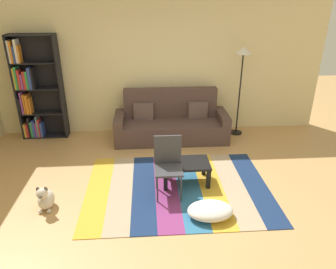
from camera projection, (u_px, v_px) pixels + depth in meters
ground_plane at (168, 195)px, 4.72m from camera, size 14.00×14.00×0.00m
back_wall at (160, 68)px, 6.48m from camera, size 6.80×0.10×2.70m
rug at (178, 188)px, 4.88m from camera, size 2.80×2.05×0.01m
couch at (171, 123)px, 6.44m from camera, size 2.26×0.80×1.00m
bookshelf at (34, 91)px, 6.26m from camera, size 0.90×0.28×2.08m
coffee_table at (186, 166)px, 4.93m from camera, size 0.74×0.48×0.35m
pouf at (210, 211)px, 4.22m from camera, size 0.62×0.43×0.19m
dog at (45, 199)px, 4.37m from camera, size 0.22×0.35×0.40m
standing_lamp at (243, 62)px, 6.18m from camera, size 0.32×0.32×1.82m
tv_remote at (178, 161)px, 4.92m from camera, size 0.07×0.16×0.02m
folding_chair at (168, 161)px, 4.58m from camera, size 0.40×0.40×0.90m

